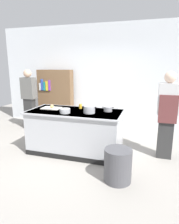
{
  "coord_description": "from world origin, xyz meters",
  "views": [
    {
      "loc": [
        1.46,
        -3.74,
        1.82
      ],
      "look_at": [
        0.25,
        0.2,
        0.85
      ],
      "focal_mm": 31.68,
      "sensor_mm": 36.0,
      "label": 1
    }
  ],
  "objects_px": {
    "juice_cup": "(80,106)",
    "sauce_pan": "(108,109)",
    "person_guest": "(29,98)",
    "stock_pot": "(89,109)",
    "trash_bin": "(118,165)",
    "mixing_bowl": "(65,111)",
    "onion": "(52,106)",
    "person_chef": "(167,113)",
    "bookshelf": "(56,97)"
  },
  "relations": [
    {
      "from": "juice_cup",
      "to": "bookshelf",
      "type": "distance_m",
      "value": 2.07
    },
    {
      "from": "trash_bin",
      "to": "bookshelf",
      "type": "distance_m",
      "value": 3.63
    },
    {
      "from": "mixing_bowl",
      "to": "bookshelf",
      "type": "bearing_deg",
      "value": 120.97
    },
    {
      "from": "mixing_bowl",
      "to": "person_chef",
      "type": "bearing_deg",
      "value": 14.47
    },
    {
      "from": "juice_cup",
      "to": "stock_pot",
      "type": "bearing_deg",
      "value": -48.29
    },
    {
      "from": "person_guest",
      "to": "bookshelf",
      "type": "height_order",
      "value": "person_guest"
    },
    {
      "from": "onion",
      "to": "mixing_bowl",
      "type": "bearing_deg",
      "value": -32.83
    },
    {
      "from": "sauce_pan",
      "to": "person_guest",
      "type": "height_order",
      "value": "person_guest"
    },
    {
      "from": "juice_cup",
      "to": "person_guest",
      "type": "height_order",
      "value": "person_guest"
    },
    {
      "from": "trash_bin",
      "to": "bookshelf",
      "type": "relative_size",
      "value": 0.32
    },
    {
      "from": "stock_pot",
      "to": "sauce_pan",
      "type": "bearing_deg",
      "value": 38.47
    },
    {
      "from": "stock_pot",
      "to": "juice_cup",
      "type": "height_order",
      "value": "stock_pot"
    },
    {
      "from": "onion",
      "to": "person_chef",
      "type": "distance_m",
      "value": 2.38
    },
    {
      "from": "stock_pot",
      "to": "bookshelf",
      "type": "relative_size",
      "value": 0.17
    },
    {
      "from": "person_guest",
      "to": "stock_pot",
      "type": "bearing_deg",
      "value": 78.51
    },
    {
      "from": "mixing_bowl",
      "to": "person_guest",
      "type": "relative_size",
      "value": 0.12
    },
    {
      "from": "sauce_pan",
      "to": "mixing_bowl",
      "type": "distance_m",
      "value": 0.88
    },
    {
      "from": "mixing_bowl",
      "to": "person_chef",
      "type": "distance_m",
      "value": 2.0
    },
    {
      "from": "person_chef",
      "to": "bookshelf",
      "type": "relative_size",
      "value": 1.01
    },
    {
      "from": "onion",
      "to": "person_chef",
      "type": "height_order",
      "value": "person_chef"
    },
    {
      "from": "sauce_pan",
      "to": "juice_cup",
      "type": "height_order",
      "value": "juice_cup"
    },
    {
      "from": "mixing_bowl",
      "to": "trash_bin",
      "type": "relative_size",
      "value": 0.39
    },
    {
      "from": "sauce_pan",
      "to": "person_chef",
      "type": "distance_m",
      "value": 1.16
    },
    {
      "from": "onion",
      "to": "trash_bin",
      "type": "relative_size",
      "value": 0.14
    },
    {
      "from": "mixing_bowl",
      "to": "person_guest",
      "type": "xyz_separation_m",
      "value": [
        -1.71,
        1.34,
        -0.03
      ]
    },
    {
      "from": "sauce_pan",
      "to": "person_chef",
      "type": "height_order",
      "value": "person_chef"
    },
    {
      "from": "person_guest",
      "to": "bookshelf",
      "type": "relative_size",
      "value": 1.01
    },
    {
      "from": "onion",
      "to": "juice_cup",
      "type": "height_order",
      "value": "juice_cup"
    },
    {
      "from": "juice_cup",
      "to": "sauce_pan",
      "type": "bearing_deg",
      "value": -8.23
    },
    {
      "from": "person_guest",
      "to": "bookshelf",
      "type": "xyz_separation_m",
      "value": [
        0.49,
        0.7,
        -0.06
      ]
    },
    {
      "from": "stock_pot",
      "to": "mixing_bowl",
      "type": "distance_m",
      "value": 0.48
    },
    {
      "from": "juice_cup",
      "to": "onion",
      "type": "bearing_deg",
      "value": -159.73
    },
    {
      "from": "sauce_pan",
      "to": "bookshelf",
      "type": "height_order",
      "value": "bookshelf"
    },
    {
      "from": "sauce_pan",
      "to": "trash_bin",
      "type": "height_order",
      "value": "sauce_pan"
    },
    {
      "from": "onion",
      "to": "sauce_pan",
      "type": "distance_m",
      "value": 1.22
    },
    {
      "from": "person_guest",
      "to": "bookshelf",
      "type": "bearing_deg",
      "value": 162.65
    },
    {
      "from": "mixing_bowl",
      "to": "juice_cup",
      "type": "xyz_separation_m",
      "value": [
        0.15,
        0.49,
        0.0
      ]
    },
    {
      "from": "onion",
      "to": "bookshelf",
      "type": "bearing_deg",
      "value": 114.25
    },
    {
      "from": "sauce_pan",
      "to": "juice_cup",
      "type": "bearing_deg",
      "value": 171.77
    },
    {
      "from": "trash_bin",
      "to": "bookshelf",
      "type": "xyz_separation_m",
      "value": [
        -2.4,
        2.66,
        0.58
      ]
    },
    {
      "from": "sauce_pan",
      "to": "trash_bin",
      "type": "relative_size",
      "value": 0.45
    },
    {
      "from": "juice_cup",
      "to": "trash_bin",
      "type": "xyz_separation_m",
      "value": [
        1.02,
        -1.12,
        -0.68
      ]
    },
    {
      "from": "mixing_bowl",
      "to": "person_guest",
      "type": "bearing_deg",
      "value": 141.98
    },
    {
      "from": "onion",
      "to": "stock_pot",
      "type": "distance_m",
      "value": 0.9
    },
    {
      "from": "juice_cup",
      "to": "trash_bin",
      "type": "relative_size",
      "value": 0.18
    },
    {
      "from": "trash_bin",
      "to": "stock_pot",
      "type": "bearing_deg",
      "value": 132.85
    },
    {
      "from": "stock_pot",
      "to": "mixing_bowl",
      "type": "relative_size",
      "value": 1.4
    },
    {
      "from": "mixing_bowl",
      "to": "juice_cup",
      "type": "height_order",
      "value": "juice_cup"
    },
    {
      "from": "mixing_bowl",
      "to": "trash_bin",
      "type": "bearing_deg",
      "value": -28.04
    },
    {
      "from": "sauce_pan",
      "to": "trash_bin",
      "type": "xyz_separation_m",
      "value": [
        0.39,
        -1.03,
        -0.68
      ]
    }
  ]
}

